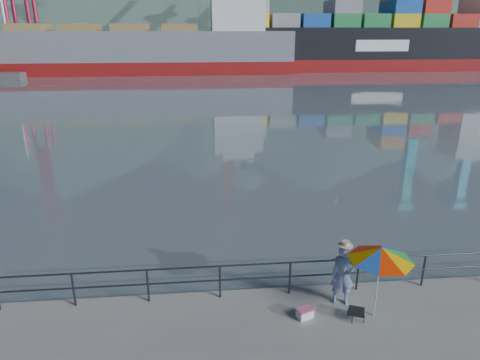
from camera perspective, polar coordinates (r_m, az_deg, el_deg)
The scene contains 11 objects.
harbor_water at distance 138.89m, azimuth -5.26°, elevation 16.33°, with size 500.00×280.00×0.00m, color slate.
far_dock at distance 102.59m, azimuth 0.80°, elevation 15.36°, with size 200.00×40.00×0.40m, color #514F4C.
guardrail at distance 12.44m, azimuth 2.04°, elevation -13.08°, with size 22.00×0.06×1.03m.
container_stacks at distance 108.09m, azimuth 14.19°, elevation 16.68°, with size 58.00×5.40×7.80m.
fisherman at distance 12.26m, azimuth 13.56°, elevation -12.21°, with size 0.64×0.42×1.76m, color navy.
beach_umbrella at distance 11.51m, azimuth 18.31°, elevation -9.32°, with size 2.12×2.12×2.03m.
folding_stool at distance 12.14m, azimuth 15.22°, elevation -16.93°, with size 0.53×0.53×0.27m.
cooler_bag at distance 11.95m, azimuth 8.63°, elevation -17.21°, with size 0.40×0.27×0.23m, color silver.
fishing_rod at distance 13.36m, azimuth 11.93°, elevation -13.68°, with size 0.02×0.02×2.32m, color black.
bulk_carrier at distance 80.46m, azimuth -11.56°, elevation 16.81°, with size 53.01×9.17×14.50m.
container_ship at distance 90.69m, azimuth 18.29°, elevation 17.61°, with size 58.20×9.70×18.10m.
Camera 1 is at (-1.46, -8.69, 7.19)m, focal length 32.00 mm.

